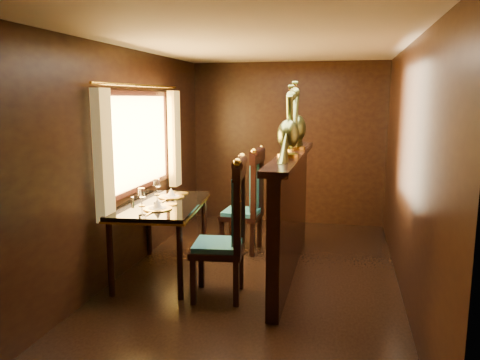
{
  "coord_description": "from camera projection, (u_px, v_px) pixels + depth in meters",
  "views": [
    {
      "loc": [
        0.9,
        -4.77,
        1.96
      ],
      "look_at": [
        -0.25,
        0.28,
        1.04
      ],
      "focal_mm": 35.0,
      "sensor_mm": 36.0,
      "label": 1
    }
  ],
  "objects": [
    {
      "name": "chair_left",
      "position": [
        231.0,
        225.0,
        4.54
      ],
      "size": [
        0.56,
        0.59,
        1.42
      ],
      "rotation": [
        0.0,
        0.0,
        0.12
      ],
      "color": "black",
      "rests_on": "ground"
    },
    {
      "name": "chair_right",
      "position": [
        251.0,
        198.0,
        5.93
      ],
      "size": [
        0.51,
        0.55,
        1.36
      ],
      "rotation": [
        0.0,
        0.0,
        -0.05
      ],
      "color": "black",
      "rests_on": "ground"
    },
    {
      "name": "peacock_left",
      "position": [
        288.0,
        121.0,
        4.69
      ],
      "size": [
        0.23,
        0.61,
        0.73
      ],
      "primitive_type": null,
      "color": "#1B523D",
      "rests_on": "partition"
    },
    {
      "name": "room_shell",
      "position": [
        250.0,
        134.0,
        4.88
      ],
      "size": [
        3.04,
        5.04,
        2.52
      ],
      "color": "black",
      "rests_on": "ground"
    },
    {
      "name": "ground",
      "position": [
        257.0,
        279.0,
        5.12
      ],
      "size": [
        5.0,
        5.0,
        0.0
      ],
      "primitive_type": "plane",
      "color": "black",
      "rests_on": "ground"
    },
    {
      "name": "partition",
      "position": [
        290.0,
        211.0,
        5.21
      ],
      "size": [
        0.26,
        2.7,
        1.36
      ],
      "color": "black",
      "rests_on": "ground"
    },
    {
      "name": "dining_table",
      "position": [
        161.0,
        209.0,
        5.13
      ],
      "size": [
        0.99,
        1.47,
        1.02
      ],
      "rotation": [
        0.0,
        0.0,
        0.11
      ],
      "color": "black",
      "rests_on": "ground"
    },
    {
      "name": "peacock_right",
      "position": [
        296.0,
        116.0,
        5.38
      ],
      "size": [
        0.25,
        0.66,
        0.78
      ],
      "primitive_type": null,
      "color": "#1B523D",
      "rests_on": "partition"
    }
  ]
}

